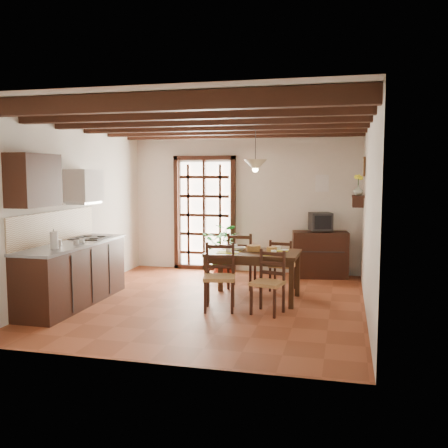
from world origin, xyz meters
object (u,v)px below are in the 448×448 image
(crt_tv, at_px, (320,221))
(potted_plant, at_px, (223,245))
(dining_table, at_px, (254,258))
(chair_near_left, at_px, (219,289))
(chair_near_right, at_px, (268,294))
(chair_far_left, at_px, (242,271))
(sideboard, at_px, (320,254))
(chair_far_right, at_px, (282,274))
(pendant_lamp, at_px, (255,164))
(kitchen_counter, at_px, (73,273))

(crt_tv, bearing_deg, potted_plant, 166.94)
(dining_table, bearing_deg, chair_near_left, -116.27)
(dining_table, xyz_separation_m, chair_near_right, (0.33, -0.71, -0.38))
(chair_near_left, height_order, chair_near_right, chair_near_left)
(dining_table, height_order, crt_tv, crt_tv)
(crt_tv, bearing_deg, chair_far_left, -153.26)
(chair_near_right, relative_size, sideboard, 0.86)
(chair_near_right, distance_m, chair_far_right, 1.41)
(chair_far_left, distance_m, chair_far_right, 0.69)
(potted_plant, distance_m, pendant_lamp, 2.44)
(chair_far_right, bearing_deg, chair_far_left, 5.43)
(crt_tv, xyz_separation_m, pendant_lamp, (-0.91, -1.81, 1.03))
(chair_near_left, xyz_separation_m, chair_near_right, (0.70, -0.02, -0.02))
(dining_table, relative_size, sideboard, 1.38)
(chair_near_right, xyz_separation_m, sideboard, (0.57, 2.63, 0.16))
(chair_far_right, xyz_separation_m, crt_tv, (0.55, 1.21, 0.78))
(chair_near_left, xyz_separation_m, sideboard, (1.27, 2.62, 0.13))
(potted_plant, bearing_deg, dining_table, -62.52)
(dining_table, bearing_deg, pendant_lamp, 91.15)
(sideboard, bearing_deg, crt_tv, -98.47)
(kitchen_counter, xyz_separation_m, potted_plant, (1.62, 2.68, 0.10))
(kitchen_counter, height_order, chair_far_right, kitchen_counter)
(dining_table, height_order, potted_plant, potted_plant)
(chair_near_left, relative_size, sideboard, 0.94)
(chair_far_left, distance_m, potted_plant, 1.25)
(chair_near_left, bearing_deg, kitchen_counter, 174.70)
(chair_far_left, bearing_deg, potted_plant, -58.51)
(crt_tv, relative_size, potted_plant, 0.23)
(chair_far_left, bearing_deg, sideboard, -133.40)
(dining_table, distance_m, potted_plant, 2.00)
(kitchen_counter, height_order, crt_tv, kitchen_counter)
(chair_near_left, distance_m, chair_near_right, 0.70)
(kitchen_counter, bearing_deg, dining_table, 19.63)
(sideboard, bearing_deg, chair_near_right, -110.76)
(chair_far_right, bearing_deg, pendant_lamp, 65.62)
(dining_table, relative_size, potted_plant, 0.67)
(chair_far_right, relative_size, crt_tv, 1.81)
(chair_near_right, bearing_deg, chair_far_left, 129.60)
(chair_far_left, relative_size, chair_far_right, 1.11)
(chair_far_left, xyz_separation_m, chair_far_right, (0.69, -0.01, -0.03))
(sideboard, distance_m, potted_plant, 1.84)
(chair_far_left, bearing_deg, chair_near_right, 117.39)
(chair_near_left, distance_m, chair_far_right, 1.57)
(chair_near_right, xyz_separation_m, chair_far_left, (-0.67, 1.43, 0.02))
(chair_near_right, bearing_deg, dining_table, 129.67)
(pendant_lamp, bearing_deg, dining_table, -90.00)
(chair_near_left, height_order, potted_plant, potted_plant)
(sideboard, bearing_deg, chair_far_left, -144.24)
(chair_near_left, height_order, pendant_lamp, pendant_lamp)
(chair_far_left, distance_m, pendant_lamp, 1.91)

